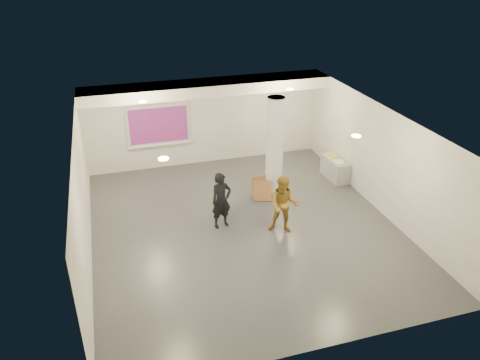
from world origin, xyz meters
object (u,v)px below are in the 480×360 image
object	(u,v)px
man	(284,205)
column	(275,146)
projection_screen	(158,126)
credenza	(335,169)
woman	(221,201)

from	to	relation	value
man	column	bearing A→B (deg)	102.43
column	projection_screen	size ratio (longest dim) A/B	1.43
credenza	man	size ratio (longest dim) A/B	0.72
projection_screen	credenza	size ratio (longest dim) A/B	1.80
woman	column	bearing A→B (deg)	23.79
column	projection_screen	xyz separation A→B (m)	(-3.10, 2.65, 0.03)
credenza	woman	bearing A→B (deg)	-159.21
projection_screen	woman	world-z (taller)	projection_screen
column	man	xyz separation A→B (m)	(-0.57, -2.26, -0.69)
woman	man	distance (m)	1.66
credenza	man	world-z (taller)	man
credenza	projection_screen	bearing A→B (deg)	153.79
woman	man	size ratio (longest dim) A/B	0.98
column	credenza	size ratio (longest dim) A/B	2.58
credenza	woman	distance (m)	4.65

